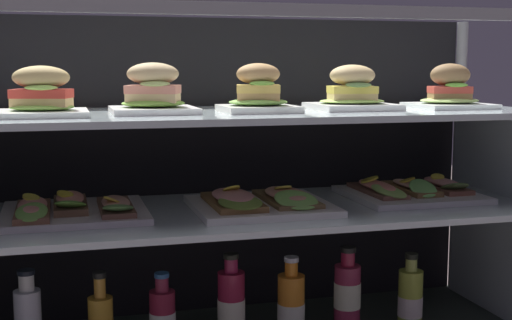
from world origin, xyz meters
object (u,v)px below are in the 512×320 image
at_px(plated_roll_sandwich_far_right, 153,95).
at_px(plated_roll_sandwich_center, 258,95).
at_px(juice_bottle_back_center, 410,298).
at_px(open_sandwich_tray_left_of_center, 261,202).
at_px(juice_bottle_front_left_end, 292,306).
at_px(plated_roll_sandwich_far_left, 42,98).
at_px(juice_bottle_near_post, 231,307).
at_px(open_sandwich_tray_far_right, 411,191).
at_px(plated_roll_sandwich_mid_right, 352,94).
at_px(plated_roll_sandwich_left_of_center, 450,93).
at_px(open_sandwich_tray_mid_left, 73,209).
at_px(juice_bottle_front_right_end, 162,318).
at_px(juice_bottle_back_left, 348,295).

bearing_deg(plated_roll_sandwich_far_right, plated_roll_sandwich_center, -5.19).
xyz_separation_m(plated_roll_sandwich_center, juice_bottle_back_center, (0.44, 0.03, -0.56)).
xyz_separation_m(open_sandwich_tray_left_of_center, juice_bottle_front_left_end, (0.09, 0.02, -0.29)).
relative_size(plated_roll_sandwich_far_left, juice_bottle_near_post, 0.84).
bearing_deg(open_sandwich_tray_far_right, juice_bottle_back_center, -110.60).
relative_size(plated_roll_sandwich_mid_right, juice_bottle_front_left_end, 0.95).
bearing_deg(open_sandwich_tray_left_of_center, plated_roll_sandwich_left_of_center, 0.20).
bearing_deg(plated_roll_sandwich_center, open_sandwich_tray_left_of_center, 60.07).
height_order(plated_roll_sandwich_mid_right, open_sandwich_tray_left_of_center, plated_roll_sandwich_mid_right).
height_order(juice_bottle_near_post, juice_bottle_front_left_end, juice_bottle_near_post).
height_order(plated_roll_sandwich_left_of_center, open_sandwich_tray_left_of_center, plated_roll_sandwich_left_of_center).
height_order(plated_roll_sandwich_mid_right, open_sandwich_tray_mid_left, plated_roll_sandwich_mid_right).
relative_size(plated_roll_sandwich_left_of_center, juice_bottle_front_right_end, 0.98).
bearing_deg(juice_bottle_back_center, juice_bottle_front_right_end, 178.47).
xyz_separation_m(open_sandwich_tray_far_right, juice_bottle_back_left, (-0.20, -0.03, -0.27)).
height_order(plated_roll_sandwich_far_left, juice_bottle_back_left, plated_roll_sandwich_far_left).
distance_m(juice_bottle_front_left_end, juice_bottle_back_center, 0.34).
xyz_separation_m(open_sandwich_tray_far_right, juice_bottle_front_right_end, (-0.69, -0.03, -0.29)).
xyz_separation_m(plated_roll_sandwich_center, juice_bottle_front_right_end, (-0.24, 0.05, -0.56)).
bearing_deg(juice_bottle_back_center, plated_roll_sandwich_far_right, -179.50).
xyz_separation_m(plated_roll_sandwich_far_left, plated_roll_sandwich_far_right, (0.25, 0.03, 0.00)).
relative_size(plated_roll_sandwich_far_left, juice_bottle_front_left_end, 0.93).
bearing_deg(juice_bottle_front_left_end, plated_roll_sandwich_mid_right, -3.31).
height_order(plated_roll_sandwich_left_of_center, open_sandwich_tray_far_right, plated_roll_sandwich_left_of_center).
bearing_deg(open_sandwich_tray_left_of_center, juice_bottle_back_center, 0.96).
height_order(plated_roll_sandwich_center, open_sandwich_tray_far_right, plated_roll_sandwich_center).
bearing_deg(open_sandwich_tray_left_of_center, juice_bottle_back_left, 4.44).
height_order(plated_roll_sandwich_far_right, plated_roll_sandwich_left_of_center, plated_roll_sandwich_far_right).
bearing_deg(juice_bottle_back_left, open_sandwich_tray_left_of_center, -175.56).
relative_size(plated_roll_sandwich_far_left, plated_roll_sandwich_center, 1.12).
xyz_separation_m(plated_roll_sandwich_left_of_center, juice_bottle_front_left_end, (-0.43, 0.02, -0.55)).
xyz_separation_m(plated_roll_sandwich_mid_right, open_sandwich_tray_mid_left, (-0.70, 0.03, -0.27)).
relative_size(plated_roll_sandwich_far_right, open_sandwich_tray_left_of_center, 0.58).
xyz_separation_m(open_sandwich_tray_left_of_center, juice_bottle_back_center, (0.43, 0.01, -0.29)).
bearing_deg(juice_bottle_back_center, plated_roll_sandwich_center, -176.24).
relative_size(open_sandwich_tray_mid_left, juice_bottle_front_left_end, 1.59).
bearing_deg(open_sandwich_tray_left_of_center, open_sandwich_tray_far_right, 6.91).
bearing_deg(plated_roll_sandwich_center, open_sandwich_tray_mid_left, 172.53).
bearing_deg(plated_roll_sandwich_center, plated_roll_sandwich_far_right, 174.81).
height_order(plated_roll_sandwich_mid_right, plated_roll_sandwich_left_of_center, plated_roll_sandwich_left_of_center).
height_order(plated_roll_sandwich_center, juice_bottle_back_center, plated_roll_sandwich_center).
relative_size(plated_roll_sandwich_far_right, juice_bottle_near_post, 0.84).
distance_m(plated_roll_sandwich_center, juice_bottle_near_post, 0.55).
height_order(juice_bottle_front_right_end, juice_bottle_near_post, juice_bottle_near_post).
xyz_separation_m(plated_roll_sandwich_far_left, juice_bottle_back_left, (0.76, 0.05, -0.54)).
bearing_deg(juice_bottle_front_right_end, plated_roll_sandwich_center, -11.27).
xyz_separation_m(open_sandwich_tray_far_right, juice_bottle_front_left_end, (-0.36, -0.03, -0.28)).
bearing_deg(open_sandwich_tray_left_of_center, juice_bottle_front_right_end, 174.20).
height_order(juice_bottle_front_right_end, juice_bottle_back_left, juice_bottle_back_left).
distance_m(plated_roll_sandwich_far_left, juice_bottle_near_post, 0.70).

